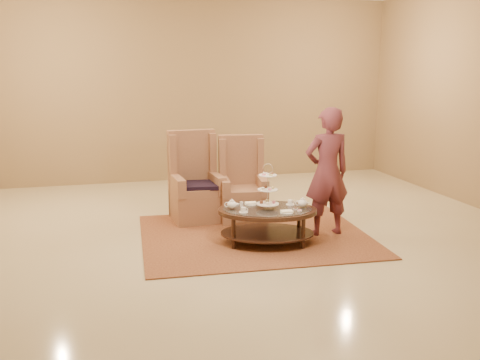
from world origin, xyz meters
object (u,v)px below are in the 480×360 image
object	(u,v)px
armchair_left	(195,190)
person	(327,172)
tea_table	(267,215)
armchair_right	(242,191)

from	to	relation	value
armchair_left	person	world-z (taller)	person
tea_table	person	size ratio (longest dim) A/B	0.83
armchair_left	person	xyz separation A→B (m)	(1.54, -1.19, 0.41)
tea_table	armchair_left	bearing A→B (deg)	130.59
tea_table	armchair_left	xyz separation A→B (m)	(-0.68, 1.36, 0.06)
tea_table	person	bearing A→B (deg)	24.78
tea_table	armchair_right	xyz separation A→B (m)	(-0.00, 1.21, 0.03)
armchair_right	person	bearing A→B (deg)	-42.50
tea_table	armchair_right	distance (m)	1.21
armchair_right	person	size ratio (longest dim) A/B	0.72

